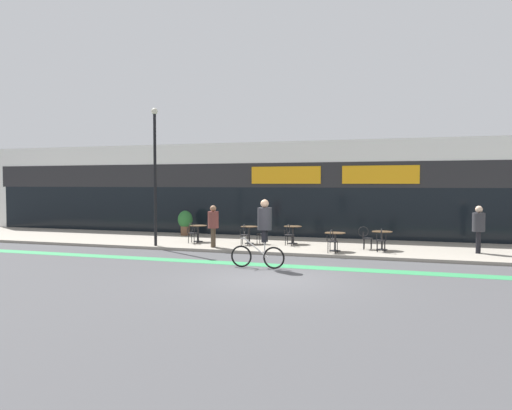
# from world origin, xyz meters

# --- Properties ---
(ground_plane) EXTENTS (120.00, 120.00, 0.00)m
(ground_plane) POSITION_xyz_m (0.00, 0.00, 0.00)
(ground_plane) COLOR #424244
(sidewalk_slab) EXTENTS (40.00, 5.50, 0.12)m
(sidewalk_slab) POSITION_xyz_m (0.00, 7.25, 0.06)
(sidewalk_slab) COLOR gray
(sidewalk_slab) RESTS_ON ground
(storefront_facade) EXTENTS (40.00, 4.06, 4.76)m
(storefront_facade) POSITION_xyz_m (0.00, 11.96, 2.37)
(storefront_facade) COLOR silver
(storefront_facade) RESTS_ON ground
(bike_lane_stripe) EXTENTS (36.00, 0.70, 0.01)m
(bike_lane_stripe) POSITION_xyz_m (0.00, 2.25, 0.00)
(bike_lane_stripe) COLOR #2D844C
(bike_lane_stripe) RESTS_ON ground
(bistro_table_0) EXTENTS (0.76, 0.76, 0.73)m
(bistro_table_0) POSITION_xyz_m (-5.39, 6.69, 0.65)
(bistro_table_0) COLOR black
(bistro_table_0) RESTS_ON sidewalk_slab
(bistro_table_1) EXTENTS (0.72, 0.72, 0.75)m
(bistro_table_1) POSITION_xyz_m (-3.00, 6.74, 0.66)
(bistro_table_1) COLOR black
(bistro_table_1) RESTS_ON sidewalk_slab
(bistro_table_2) EXTENTS (0.77, 0.77, 0.76)m
(bistro_table_2) POSITION_xyz_m (-1.20, 7.29, 0.67)
(bistro_table_2) COLOR black
(bistro_table_2) RESTS_ON sidewalk_slab
(bistro_table_3) EXTENTS (0.79, 0.79, 0.71)m
(bistro_table_3) POSITION_xyz_m (0.90, 5.52, 0.64)
(bistro_table_3) COLOR black
(bistro_table_3) RESTS_ON sidewalk_slab
(bistro_table_4) EXTENTS (0.79, 0.79, 0.73)m
(bistro_table_4) POSITION_xyz_m (2.59, 6.41, 0.65)
(bistro_table_4) COLOR black
(bistro_table_4) RESTS_ON sidewalk_slab
(cafe_chair_0_near) EXTENTS (0.43, 0.59, 0.90)m
(cafe_chair_0_near) POSITION_xyz_m (-5.39, 6.06, 0.64)
(cafe_chair_0_near) COLOR black
(cafe_chair_0_near) RESTS_ON sidewalk_slab
(cafe_chair_1_near) EXTENTS (0.45, 0.60, 0.90)m
(cafe_chair_1_near) POSITION_xyz_m (-2.99, 6.12, 0.64)
(cafe_chair_1_near) COLOR black
(cafe_chair_1_near) RESTS_ON sidewalk_slab
(cafe_chair_1_side) EXTENTS (0.60, 0.45, 0.90)m
(cafe_chair_1_side) POSITION_xyz_m (-2.37, 6.73, 0.64)
(cafe_chair_1_side) COLOR black
(cafe_chair_1_side) RESTS_ON sidewalk_slab
(cafe_chair_2_near) EXTENTS (0.43, 0.59, 0.90)m
(cafe_chair_2_near) POSITION_xyz_m (-1.21, 6.66, 0.64)
(cafe_chair_2_near) COLOR black
(cafe_chair_2_near) RESTS_ON sidewalk_slab
(cafe_chair_3_near) EXTENTS (0.44, 0.59, 0.90)m
(cafe_chair_3_near) POSITION_xyz_m (0.89, 4.90, 0.64)
(cafe_chair_3_near) COLOR black
(cafe_chair_3_near) RESTS_ON sidewalk_slab
(cafe_chair_4_near) EXTENTS (0.45, 0.60, 0.90)m
(cafe_chair_4_near) POSITION_xyz_m (2.60, 5.79, 0.64)
(cafe_chair_4_near) COLOR black
(cafe_chair_4_near) RESTS_ON sidewalk_slab
(cafe_chair_4_side) EXTENTS (0.58, 0.40, 0.90)m
(cafe_chair_4_side) POSITION_xyz_m (1.97, 6.41, 0.64)
(cafe_chair_4_side) COLOR black
(cafe_chair_4_side) RESTS_ON sidewalk_slab
(planter_pot) EXTENTS (0.73, 0.73, 1.24)m
(planter_pot) POSITION_xyz_m (-7.14, 8.97, 0.82)
(planter_pot) COLOR brown
(planter_pot) RESTS_ON sidewalk_slab
(lamp_post) EXTENTS (0.26, 0.26, 5.70)m
(lamp_post) POSITION_xyz_m (-6.48, 4.84, 3.38)
(lamp_post) COLOR black
(lamp_post) RESTS_ON sidewalk_slab
(cyclist_0) EXTENTS (1.81, 0.48, 2.21)m
(cyclist_0) POSITION_xyz_m (-0.79, 1.63, 1.29)
(cyclist_0) COLOR black
(cyclist_0) RESTS_ON ground
(pedestrian_near_end) EXTENTS (0.49, 0.49, 1.70)m
(pedestrian_near_end) POSITION_xyz_m (-4.02, 5.18, 1.13)
(pedestrian_near_end) COLOR #4C3D2D
(pedestrian_near_end) RESTS_ON sidewalk_slab
(pedestrian_far_end) EXTENTS (0.54, 0.54, 1.77)m
(pedestrian_far_end) POSITION_xyz_m (6.07, 6.62, 1.17)
(pedestrian_far_end) COLOR black
(pedestrian_far_end) RESTS_ON sidewalk_slab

